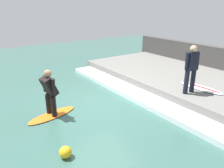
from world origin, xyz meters
name	(u,v)px	position (x,y,z in m)	size (l,w,h in m)	color
ground_plane	(100,105)	(0.00, 0.00, 0.00)	(28.00, 28.00, 0.00)	#386056
concrete_ledge	(176,78)	(4.19, 0.00, 0.23)	(4.40, 9.03, 0.46)	slate
back_wall	(208,60)	(6.64, 0.00, 0.75)	(0.50, 9.48, 1.50)	#474442
wave_foam_crest	(133,93)	(1.55, 0.00, 0.09)	(0.88, 8.58, 0.18)	white
surfboard_riding	(52,115)	(-1.75, 0.20, 0.03)	(1.77, 0.87, 0.06)	orange
surfer_riding	(50,90)	(-1.75, 0.20, 0.90)	(0.53, 0.67, 1.52)	black
surfer_waiting_near	(191,67)	(2.63, -1.79, 1.42)	(0.58, 0.32, 1.71)	black
surfboard_waiting_near	(201,88)	(3.37, -1.79, 0.49)	(0.65, 1.76, 0.07)	silver
marker_buoy	(65,152)	(-2.25, -2.00, 0.15)	(0.30, 0.30, 0.30)	yellow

